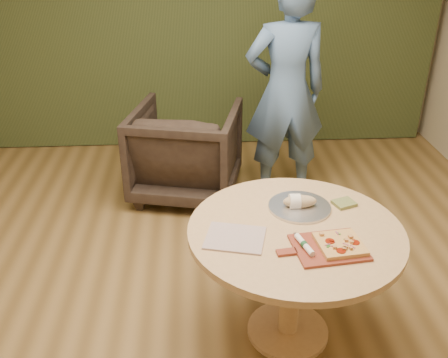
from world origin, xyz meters
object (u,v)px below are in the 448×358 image
pedestal_table (294,250)px  person_standing (286,92)px  pizza_paddle (327,248)px  serving_tray (299,207)px  flatbread_pizza (340,244)px  bread_roll (298,201)px  cutlery_roll (304,245)px  armchair (186,147)px

pedestal_table → person_standing: 1.78m
pizza_paddle → serving_tray: serving_tray is taller
flatbread_pizza → pizza_paddle: bearing=-179.8°
bread_roll → person_standing: 1.54m
flatbread_pizza → cutlery_roll: flatbread_pizza is taller
pizza_paddle → person_standing: (0.11, 1.93, 0.19)m
pizza_paddle → serving_tray: (-0.06, 0.40, -0.00)m
cutlery_roll → armchair: bearing=91.7°
pedestal_table → armchair: bearing=108.9°
pizza_paddle → flatbread_pizza: bearing=-6.8°
cutlery_roll → person_standing: 1.94m
flatbread_pizza → bread_roll: bearing=108.4°
pizza_paddle → person_standing: person_standing is taller
cutlery_roll → person_standing: (0.23, 1.92, 0.17)m
cutlery_roll → serving_tray: (0.06, 0.40, -0.02)m
armchair → pizza_paddle: bearing=123.2°
cutlery_roll → armchair: armchair is taller
flatbread_pizza → serving_tray: bearing=107.2°
armchair → person_standing: person_standing is taller
pedestal_table → person_standing: (0.23, 1.73, 0.34)m
serving_tray → pizza_paddle: bearing=-81.7°
flatbread_pizza → serving_tray: flatbread_pizza is taller
bread_roll → cutlery_roll: bearing=-96.7°
pedestal_table → bread_roll: bread_roll is taller
cutlery_roll → serving_tray: 0.40m
bread_roll → person_standing: person_standing is taller
bread_roll → armchair: 1.74m
pizza_paddle → flatbread_pizza: size_ratio=1.88×
armchair → person_standing: 0.98m
pedestal_table → pizza_paddle: (0.12, -0.20, 0.15)m
pizza_paddle → bread_roll: size_ratio=2.39×
armchair → flatbread_pizza: bearing=124.8°
serving_tray → bread_roll: (-0.01, -0.00, 0.04)m
pedestal_table → flatbread_pizza: flatbread_pizza is taller
bread_roll → serving_tray: bearing=0.0°
bread_roll → flatbread_pizza: bearing=-71.6°
flatbread_pizza → armchair: (-0.79, 1.97, -0.33)m
pedestal_table → cutlery_roll: 0.26m
pizza_paddle → bread_roll: bearing=92.5°
flatbread_pizza → armchair: size_ratio=0.27×
pedestal_table → pizza_paddle: bearing=-58.8°
pizza_paddle → cutlery_roll: 0.12m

